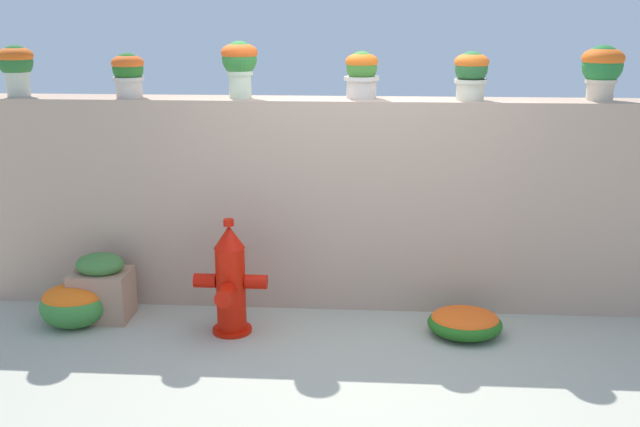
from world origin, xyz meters
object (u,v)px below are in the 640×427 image
(fire_hydrant, at_px, (230,282))
(flower_bush_right, at_px, (465,322))
(flower_bush_left, at_px, (73,303))
(potted_plant_5, at_px, (602,67))
(potted_plant_4, at_px, (471,72))
(potted_plant_0, at_px, (16,64))
(planter_box, at_px, (102,287))
(potted_plant_3, at_px, (362,72))
(potted_plant_2, at_px, (240,61))
(potted_plant_1, at_px, (128,72))

(fire_hydrant, bearing_deg, flower_bush_right, 2.40)
(flower_bush_left, bearing_deg, potted_plant_5, 9.27)
(potted_plant_4, bearing_deg, potted_plant_0, 179.51)
(potted_plant_0, bearing_deg, flower_bush_left, -48.40)
(planter_box, bearing_deg, potted_plant_3, 14.89)
(potted_plant_2, bearing_deg, potted_plant_1, -179.40)
(potted_plant_5, bearing_deg, planter_box, -172.31)
(potted_plant_0, distance_m, fire_hydrant, 2.52)
(potted_plant_4, relative_size, flower_bush_left, 0.73)
(potted_plant_1, distance_m, planter_box, 1.74)
(potted_plant_5, bearing_deg, potted_plant_3, 179.48)
(potted_plant_0, relative_size, fire_hydrant, 0.46)
(potted_plant_1, xyz_separation_m, potted_plant_4, (2.72, -0.01, 0.02))
(potted_plant_2, bearing_deg, potted_plant_5, 0.84)
(potted_plant_4, distance_m, potted_plant_5, 1.01)
(potted_plant_3, xyz_separation_m, flower_bush_right, (0.82, -0.67, -1.83))
(potted_plant_3, bearing_deg, flower_bush_left, -162.95)
(potted_plant_4, distance_m, fire_hydrant, 2.47)
(potted_plant_4, bearing_deg, potted_plant_3, 174.69)
(potted_plant_2, bearing_deg, potted_plant_4, -0.64)
(potted_plant_3, distance_m, flower_bush_left, 2.92)
(potted_plant_2, xyz_separation_m, fire_hydrant, (0.00, -0.69, -1.60))
(fire_hydrant, bearing_deg, flower_bush_left, 177.22)
(fire_hydrant, distance_m, flower_bush_right, 1.82)
(potted_plant_1, height_order, planter_box, potted_plant_1)
(potted_plant_4, bearing_deg, fire_hydrant, -159.78)
(flower_bush_right, bearing_deg, potted_plant_0, 170.23)
(potted_plant_3, xyz_separation_m, flower_bush_left, (-2.23, -0.69, -1.76))
(fire_hydrant, relative_size, planter_box, 1.65)
(flower_bush_left, bearing_deg, fire_hydrant, -2.78)
(potted_plant_5, height_order, fire_hydrant, potted_plant_5)
(flower_bush_left, distance_m, flower_bush_right, 3.06)
(potted_plant_2, distance_m, potted_plant_5, 2.83)
(potted_plant_5, distance_m, fire_hydrant, 3.31)
(potted_plant_2, xyz_separation_m, potted_plant_4, (1.82, -0.02, -0.07))
(potted_plant_1, bearing_deg, flower_bush_left, -120.58)
(potted_plant_1, height_order, potted_plant_3, potted_plant_3)
(potted_plant_0, height_order, potted_plant_5, potted_plant_5)
(potted_plant_4, bearing_deg, potted_plant_5, 3.52)
(potted_plant_1, height_order, fire_hydrant, potted_plant_1)
(fire_hydrant, bearing_deg, potted_plant_2, 90.23)
(flower_bush_right, bearing_deg, potted_plant_1, 167.37)
(potted_plant_2, height_order, flower_bush_left, potted_plant_2)
(potted_plant_0, bearing_deg, potted_plant_5, 0.38)
(potted_plant_1, bearing_deg, potted_plant_5, 0.79)
(potted_plant_3, bearing_deg, potted_plant_1, -177.91)
(potted_plant_3, bearing_deg, planter_box, -165.11)
(potted_plant_5, bearing_deg, potted_plant_0, -179.62)
(potted_plant_4, height_order, planter_box, potted_plant_4)
(potted_plant_3, xyz_separation_m, potted_plant_5, (1.86, -0.02, 0.05))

